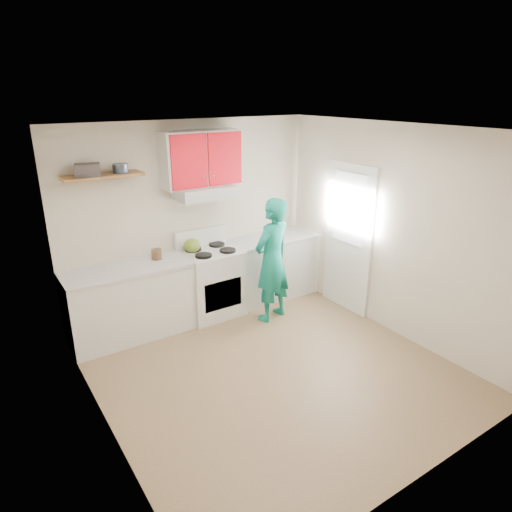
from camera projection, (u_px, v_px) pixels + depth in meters
floor at (272, 369)px, 5.10m from camera, size 3.80×3.80×0.00m
ceiling at (275, 129)px, 4.20m from camera, size 3.60×3.80×0.04m
back_wall at (191, 219)px, 6.14m from camera, size 3.60×0.04×2.60m
front_wall at (433, 341)px, 3.17m from camera, size 3.60×0.04×2.60m
left_wall at (95, 304)px, 3.72m from camera, size 0.04×3.80×2.60m
right_wall at (392, 232)px, 5.59m from camera, size 0.04×3.80×2.60m
door at (349, 239)px, 6.22m from camera, size 0.05×0.85×2.05m
door_glass at (349, 209)px, 6.06m from camera, size 0.01×0.55×0.95m
counter_left at (130, 303)px, 5.65m from camera, size 1.52×0.60×0.90m
counter_right at (272, 267)px, 6.79m from camera, size 1.32×0.60×0.90m
stove at (212, 282)px, 6.22m from camera, size 0.76×0.65×0.92m
range_hood at (204, 192)px, 5.88m from camera, size 0.76×0.44×0.15m
upper_cabinets at (201, 159)px, 5.78m from camera, size 1.02×0.33×0.70m
shelf at (103, 176)px, 5.17m from camera, size 0.90×0.30×0.04m
books at (88, 170)px, 5.03m from camera, size 0.31×0.26×0.14m
tin at (120, 168)px, 5.24m from camera, size 0.20×0.20×0.11m
kettle at (192, 245)px, 5.99m from camera, size 0.29×0.29×0.18m
crock at (157, 255)px, 5.74m from camera, size 0.14×0.14×0.15m
cutting_board at (257, 241)px, 6.48m from camera, size 0.33×0.25×0.02m
silicone_mat at (287, 236)px, 6.72m from camera, size 0.33×0.29×0.01m
person at (272, 260)px, 5.96m from camera, size 0.70×0.55×1.67m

